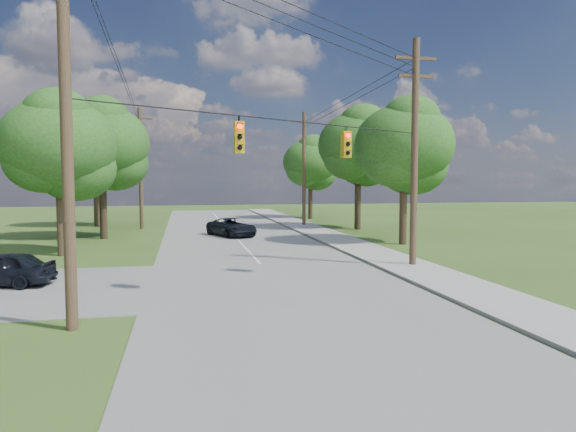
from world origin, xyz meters
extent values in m
plane|color=#31521B|center=(0.00, 0.00, 0.00)|extent=(140.00, 140.00, 0.00)
cube|color=gray|center=(2.00, 5.00, 0.01)|extent=(10.00, 100.00, 0.03)
cube|color=#A19E97|center=(8.70, 5.00, 0.06)|extent=(2.60, 100.00, 0.12)
cylinder|color=#503B29|center=(-4.60, 0.40, 6.00)|extent=(0.32, 0.32, 12.00)
cylinder|color=#503B29|center=(8.90, 8.00, 5.25)|extent=(0.32, 0.32, 10.50)
cube|color=#503B29|center=(8.90, 8.00, 9.60)|extent=(2.00, 0.12, 0.14)
cube|color=#503B29|center=(8.90, 8.00, 8.80)|extent=(1.70, 0.12, 0.14)
cylinder|color=#503B29|center=(8.90, 30.00, 5.00)|extent=(0.32, 0.32, 10.00)
cube|color=#503B29|center=(8.90, 30.00, 9.10)|extent=(2.00, 0.12, 0.14)
cylinder|color=#503B29|center=(-5.00, 30.00, 5.00)|extent=(0.32, 0.32, 10.00)
cube|color=#503B29|center=(-5.00, 30.00, 9.10)|extent=(2.00, 0.12, 0.14)
cylinder|color=black|center=(2.15, 4.20, 10.35)|extent=(13.52, 7.63, 1.53)
cylinder|color=black|center=(2.15, 4.20, 9.95)|extent=(13.52, 7.63, 1.53)
cylinder|color=black|center=(2.15, 4.20, 9.55)|extent=(13.52, 7.63, 1.53)
cylinder|color=black|center=(8.90, 19.00, 9.35)|extent=(0.03, 22.00, 0.53)
cylinder|color=black|center=(-4.80, 15.20, 10.10)|extent=(0.43, 29.60, 2.03)
cylinder|color=black|center=(8.90, 19.00, 8.95)|extent=(0.03, 22.00, 0.53)
cylinder|color=black|center=(-4.80, 15.20, 9.70)|extent=(0.43, 29.60, 2.03)
cylinder|color=black|center=(2.15, 4.20, 6.20)|extent=(13.52, 7.63, 0.04)
cube|color=#C89F0B|center=(0.26, 3.02, 5.48)|extent=(0.32, 0.22, 1.05)
sphere|color=#FF0C05|center=(0.26, 2.88, 5.83)|extent=(0.17, 0.17, 0.17)
cube|color=#C89F0B|center=(0.26, 3.26, 5.48)|extent=(0.32, 0.22, 1.05)
sphere|color=#FF0C05|center=(0.26, 3.40, 5.83)|extent=(0.17, 0.17, 0.17)
cube|color=#C89F0B|center=(4.85, 5.60, 5.48)|extent=(0.32, 0.22, 1.05)
sphere|color=#FF0C05|center=(4.85, 5.46, 5.83)|extent=(0.17, 0.17, 0.17)
cube|color=#C89F0B|center=(4.85, 5.84, 5.48)|extent=(0.32, 0.22, 1.05)
sphere|color=#FF0C05|center=(4.85, 5.98, 5.83)|extent=(0.17, 0.17, 0.17)
cylinder|color=#433221|center=(-8.00, 15.00, 1.57)|extent=(0.45, 0.45, 3.15)
ellipsoid|color=#1D4715|center=(-8.00, 15.00, 5.94)|extent=(6.00, 6.00, 4.92)
cylinder|color=#433221|center=(-7.00, 23.00, 1.75)|extent=(0.50, 0.50, 3.50)
ellipsoid|color=#1D4715|center=(-7.00, 23.00, 6.60)|extent=(6.40, 6.40, 5.25)
cylinder|color=#433221|center=(-9.00, 33.00, 1.66)|extent=(0.48, 0.47, 3.32)
ellipsoid|color=#1D4715|center=(-9.00, 33.00, 6.27)|extent=(6.00, 6.00, 4.92)
cylinder|color=#433221|center=(12.00, 16.00, 1.66)|extent=(0.48, 0.48, 3.32)
ellipsoid|color=#1D4715|center=(12.00, 16.00, 6.27)|extent=(6.20, 6.20, 5.08)
cylinder|color=#433221|center=(12.50, 26.00, 1.84)|extent=(0.52, 0.52, 3.67)
ellipsoid|color=#1D4715|center=(12.50, 26.00, 6.93)|extent=(6.60, 6.60, 5.41)
cylinder|color=#433221|center=(11.50, 38.00, 1.57)|extent=(0.45, 0.45, 3.15)
ellipsoid|color=#1D4715|center=(11.50, 38.00, 5.94)|extent=(5.80, 5.80, 4.76)
imported|color=black|center=(-8.43, 6.85, 0.69)|extent=(4.08, 2.16, 1.32)
imported|color=black|center=(1.81, 22.67, 0.67)|extent=(3.75, 5.09, 1.29)
camera|label=1|loc=(-1.62, -14.14, 4.05)|focal=32.00mm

